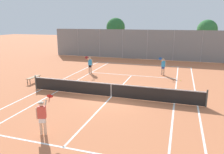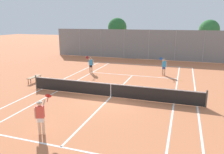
% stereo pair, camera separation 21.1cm
% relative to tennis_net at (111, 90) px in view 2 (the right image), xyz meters
% --- Properties ---
extents(ground_plane, '(120.00, 120.00, 0.00)m').
position_rel_tennis_net_xyz_m(ground_plane, '(0.00, 0.00, -0.51)').
color(ground_plane, '#C67047').
extents(court_line_markings, '(11.10, 23.90, 0.01)m').
position_rel_tennis_net_xyz_m(court_line_markings, '(0.00, 0.00, -0.51)').
color(court_line_markings, white).
rests_on(court_line_markings, ground).
extents(tennis_net, '(12.00, 0.10, 1.07)m').
position_rel_tennis_net_xyz_m(tennis_net, '(0.00, 0.00, 0.00)').
color(tennis_net, '#474C47').
rests_on(tennis_net, ground).
extents(player_near_side, '(0.50, 0.86, 1.77)m').
position_rel_tennis_net_xyz_m(player_near_side, '(-1.37, -5.74, 0.42)').
color(player_near_side, beige).
rests_on(player_near_side, ground).
extents(player_far_left, '(0.51, 0.85, 1.77)m').
position_rel_tennis_net_xyz_m(player_far_left, '(-4.08, 5.99, 0.42)').
color(player_far_left, '#D8A884').
rests_on(player_far_left, ground).
extents(player_far_right, '(0.66, 0.74, 1.77)m').
position_rel_tennis_net_xyz_m(player_far_right, '(2.80, 7.38, 0.42)').
color(player_far_right, '#D8A884').
rests_on(player_far_right, ground).
extents(loose_tennis_ball_0, '(0.07, 0.07, 0.07)m').
position_rel_tennis_net_xyz_m(loose_tennis_ball_0, '(2.87, 1.25, -0.48)').
color(loose_tennis_ball_0, '#D1DB33').
rests_on(loose_tennis_ball_0, ground).
extents(loose_tennis_ball_1, '(0.07, 0.07, 0.07)m').
position_rel_tennis_net_xyz_m(loose_tennis_ball_1, '(-0.43, 1.18, -0.48)').
color(loose_tennis_ball_1, '#D1DB33').
rests_on(loose_tennis_ball_1, ground).
extents(loose_tennis_ball_2, '(0.07, 0.07, 0.07)m').
position_rel_tennis_net_xyz_m(loose_tennis_ball_2, '(4.47, 5.73, -0.48)').
color(loose_tennis_ball_2, '#D1DB33').
rests_on(loose_tennis_ball_2, ground).
extents(courtside_bench, '(0.36, 1.50, 0.47)m').
position_rel_tennis_net_xyz_m(courtside_bench, '(-7.34, 1.57, -0.10)').
color(courtside_bench, olive).
rests_on(courtside_bench, ground).
extents(back_fence, '(27.05, 0.08, 3.94)m').
position_rel_tennis_net_xyz_m(back_fence, '(0.00, 15.76, 1.46)').
color(back_fence, gray).
rests_on(back_fence, ground).
extents(tree_behind_left, '(2.77, 2.77, 5.49)m').
position_rel_tennis_net_xyz_m(tree_behind_left, '(-5.28, 18.61, 3.53)').
color(tree_behind_left, brown).
rests_on(tree_behind_left, ground).
extents(tree_behind_right, '(2.68, 2.68, 5.21)m').
position_rel_tennis_net_xyz_m(tree_behind_right, '(7.59, 19.62, 3.26)').
color(tree_behind_right, brown).
rests_on(tree_behind_right, ground).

